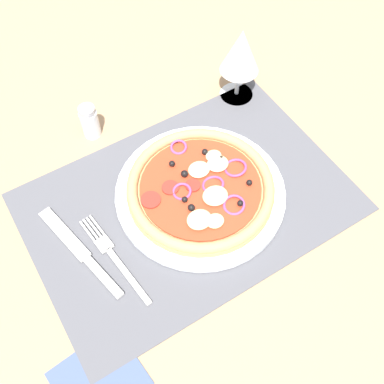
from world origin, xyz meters
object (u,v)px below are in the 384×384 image
object	(u,v)px
napkin	(99,379)
pepper_shaker	(90,122)
knife	(79,250)
plate	(199,191)
pizza	(200,186)
fork	(112,254)
wine_glass	(241,53)

from	to	relation	value
napkin	pepper_shaker	distance (cm)	43.20
knife	napkin	distance (cm)	19.32
plate	pizza	distance (cm)	1.66
plate	fork	world-z (taller)	plate
plate	wine_glass	bearing A→B (deg)	40.43
plate	wine_glass	size ratio (longest dim) A/B	1.89
pizza	wine_glass	distance (cm)	25.57
fork	napkin	xyz separation A→B (cm)	(-9.55, -15.27, -0.44)
fork	knife	world-z (taller)	knife
napkin	pepper_shaker	bearing A→B (deg)	66.00
napkin	pepper_shaker	world-z (taller)	pepper_shaker
wine_glass	napkin	world-z (taller)	wine_glass
knife	pepper_shaker	bearing A→B (deg)	-41.55
knife	plate	bearing A→B (deg)	-103.38
fork	knife	xyz separation A→B (cm)	(-3.99, 3.23, 0.03)
napkin	knife	bearing A→B (deg)	73.27
fork	pepper_shaker	xyz separation A→B (cm)	(7.97, 24.09, 2.63)
plate	fork	size ratio (longest dim) A/B	1.56
plate	knife	world-z (taller)	plate
plate	pizza	size ratio (longest dim) A/B	1.16
pizza	knife	bearing A→B (deg)	178.14
pizza	knife	xyz separation A→B (cm)	(-21.50, 0.70, -1.96)
wine_glass	pepper_shaker	world-z (taller)	wine_glass
plate	knife	size ratio (longest dim) A/B	1.41
knife	wine_glass	xyz separation A→B (cm)	(40.05, 15.22, 9.46)
plate	napkin	size ratio (longest dim) A/B	2.54
pepper_shaker	knife	bearing A→B (deg)	-119.84
knife	pepper_shaker	xyz separation A→B (cm)	(11.97, 20.86, 2.60)
pizza	fork	xyz separation A→B (cm)	(-17.51, -2.53, -2.00)
fork	napkin	bearing A→B (deg)	141.60
fork	plate	bearing A→B (deg)	-87.88
pizza	napkin	xyz separation A→B (cm)	(-27.06, -17.80, -2.44)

